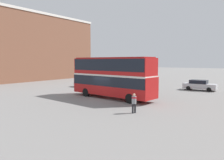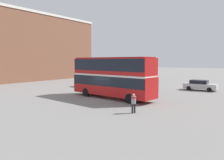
{
  "view_description": "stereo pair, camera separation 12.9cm",
  "coord_description": "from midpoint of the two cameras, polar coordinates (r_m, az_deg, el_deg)",
  "views": [
    {
      "loc": [
        15.27,
        -19.69,
        4.34
      ],
      "look_at": [
        0.59,
        0.69,
        2.13
      ],
      "focal_mm": 35.0,
      "sensor_mm": 36.0,
      "label": 1
    },
    {
      "loc": [
        15.37,
        -19.62,
        4.34
      ],
      "look_at": [
        0.59,
        0.69,
        2.13
      ],
      "focal_mm": 35.0,
      "sensor_mm": 36.0,
      "label": 2
    }
  ],
  "objects": [
    {
      "name": "ground_plane",
      "position": [
        25.3,
        -1.85,
        -4.86
      ],
      "size": [
        240.0,
        240.0,
        0.0
      ],
      "primitive_type": "plane",
      "color": "gray"
    },
    {
      "name": "building_row_left",
      "position": [
        53.64,
        -20.69,
        8.0
      ],
      "size": [
        9.49,
        32.31,
        14.84
      ],
      "color": "brown",
      "rests_on": "ground_plane"
    },
    {
      "name": "parked_car_kerb_far",
      "position": [
        34.68,
        22.1,
        -1.26
      ],
      "size": [
        4.62,
        2.0,
        1.52
      ],
      "rotation": [
        0.0,
        0.0,
        0.02
      ],
      "color": "silver",
      "rests_on": "ground_plane"
    },
    {
      "name": "double_decker_bus",
      "position": [
        25.17,
        0.15,
        1.32
      ],
      "size": [
        10.9,
        3.54,
        4.74
      ],
      "rotation": [
        0.0,
        0.0,
        -0.09
      ],
      "color": "red",
      "rests_on": "ground_plane"
    },
    {
      "name": "pedestrian_foreground",
      "position": [
        18.26,
        5.86,
        -5.52
      ],
      "size": [
        0.52,
        0.52,
        1.65
      ],
      "rotation": [
        0.0,
        0.0,
        2.81
      ],
      "color": "#232328",
      "rests_on": "ground_plane"
    },
    {
      "name": "parked_car_kerb_near",
      "position": [
        36.72,
        -6.6,
        -0.6
      ],
      "size": [
        3.99,
        1.98,
        1.52
      ],
      "rotation": [
        0.0,
        0.0,
        3.12
      ],
      "color": "silver",
      "rests_on": "ground_plane"
    }
  ]
}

